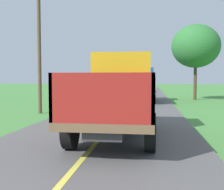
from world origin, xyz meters
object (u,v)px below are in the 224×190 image
object	(u,v)px
banana_truck_near	(119,93)
roadside_tree_near_left	(196,46)
banana_truck_far	(141,84)
utility_pole_roadside	(39,46)

from	to	relation	value
banana_truck_near	roadside_tree_near_left	bearing A→B (deg)	73.27
banana_truck_near	banana_truck_far	world-z (taller)	same
utility_pole_roadside	roadside_tree_near_left	distance (m)	15.36
banana_truck_far	banana_truck_near	bearing A→B (deg)	-91.00
banana_truck_near	roadside_tree_near_left	distance (m)	17.95
banana_truck_near	roadside_tree_near_left	xyz separation A→B (m)	(5.07, 16.88, 3.39)
banana_truck_far	roadside_tree_near_left	world-z (taller)	roadside_tree_near_left
banana_truck_near	utility_pole_roadside	size ratio (longest dim) A/B	0.85
banana_truck_near	utility_pole_roadside	xyz separation A→B (m)	(-5.06, 5.39, 2.28)
utility_pole_roadside	roadside_tree_near_left	world-z (taller)	utility_pole_roadside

